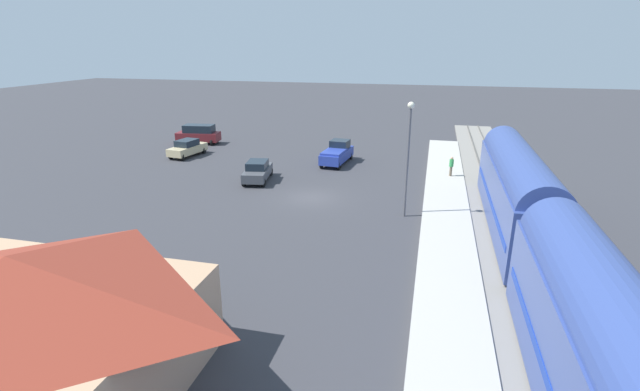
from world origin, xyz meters
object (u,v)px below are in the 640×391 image
at_px(station_building, 21,323).
at_px(light_pole_near_platform, 408,146).
at_px(sedan_tan, 187,148).
at_px(pickup_blue, 337,153).
at_px(pedestrian_on_platform, 451,165).
at_px(passenger_train, 546,243).
at_px(sedan_charcoal, 258,171).
at_px(suv_maroon, 199,134).

distance_m(station_building, light_pole_near_platform, 22.83).
relative_size(station_building, sedan_tan, 2.34).
distance_m(station_building, sedan_tan, 34.12).
bearing_deg(pickup_blue, station_building, 83.53).
bearing_deg(pedestrian_on_platform, pickup_blue, -15.65).
xyz_separation_m(passenger_train, station_building, (18.00, 10.47, -0.23)).
distance_m(sedan_tan, pickup_blue, 15.80).
bearing_deg(pedestrian_on_platform, sedan_tan, -4.54).
relative_size(pedestrian_on_platform, sedan_tan, 0.36).
distance_m(sedan_charcoal, sedan_tan, 12.30).
height_order(pedestrian_on_platform, suv_maroon, suv_maroon).
xyz_separation_m(suv_maroon, sedan_charcoal, (-12.24, 12.51, -0.27)).
distance_m(suv_maroon, sedan_tan, 6.21).
xyz_separation_m(station_building, sedan_tan, (12.06, -31.86, -1.75)).
bearing_deg(sedan_charcoal, sedan_tan, -32.41).
height_order(station_building, sedan_tan, station_building).
relative_size(suv_maroon, sedan_tan, 1.08).
relative_size(station_building, suv_maroon, 2.17).
bearing_deg(suv_maroon, passenger_train, 139.45).
relative_size(station_building, pedestrian_on_platform, 6.48).
bearing_deg(passenger_train, sedan_charcoal, -36.95).
distance_m(passenger_train, suv_maroon, 42.04).
bearing_deg(passenger_train, suv_maroon, -40.55).
relative_size(pickup_blue, light_pole_near_platform, 0.71).
bearing_deg(light_pole_near_platform, pedestrian_on_platform, -108.01).
distance_m(pedestrian_on_platform, sedan_tan, 26.59).
xyz_separation_m(station_building, sedan_charcoal, (1.68, -25.27, -1.75)).
height_order(suv_maroon, sedan_tan, suv_maroon).
bearing_deg(pickup_blue, sedan_charcoal, 54.24).
relative_size(pedestrian_on_platform, sedan_charcoal, 0.36).
bearing_deg(sedan_tan, pedestrian_on_platform, 175.46).
height_order(sedan_tan, light_pole_near_platform, light_pole_near_platform).
distance_m(station_building, pedestrian_on_platform, 33.11).
relative_size(pedestrian_on_platform, pickup_blue, 0.31).
xyz_separation_m(station_building, pedestrian_on_platform, (-14.45, -29.76, -1.35)).
bearing_deg(light_pole_near_platform, suv_maroon, -35.65).
height_order(pedestrian_on_platform, pickup_blue, pickup_blue).
bearing_deg(pedestrian_on_platform, passenger_train, 100.43).
distance_m(passenger_train, pickup_blue, 26.54).
relative_size(sedan_charcoal, sedan_tan, 1.00).
relative_size(passenger_train, sedan_tan, 7.25).
bearing_deg(station_building, light_pole_near_platform, -119.53).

